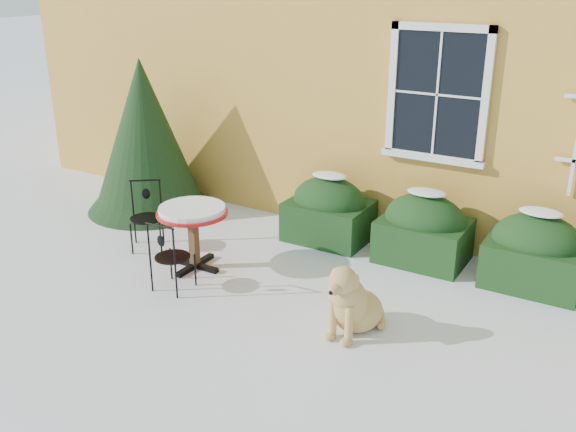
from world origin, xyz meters
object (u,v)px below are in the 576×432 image
Objects in this scene: patio_chair_near at (170,256)px; patio_chair_far at (146,215)px; evergreen_shrub at (146,150)px; bistro_table at (192,217)px; dog at (351,303)px.

patio_chair_far reaches higher than patio_chair_near.
bistro_table is (1.87, -1.28, -0.25)m from evergreen_shrub.
patio_chair_near is 2.12m from dog.
evergreen_shrub is at bearing 94.33° from patio_chair_far.
evergreen_shrub is at bearing 163.25° from dog.
patio_chair_near is 1.30m from patio_chair_far.
evergreen_shrub is 2.69× the size of patio_chair_near.
patio_chair_near is at bearing -42.89° from evergreen_shrub.
patio_chair_far reaches higher than bistro_table.
dog is (3.16, -0.57, -0.11)m from patio_chair_far.
patio_chair_near is at bearing -169.27° from dog.
patio_chair_far is at bearing -38.52° from patio_chair_near.
patio_chair_near reaches higher than dog.
evergreen_shrub is at bearing -45.19° from patio_chair_near.
patio_chair_far is at bearing 175.07° from dog.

